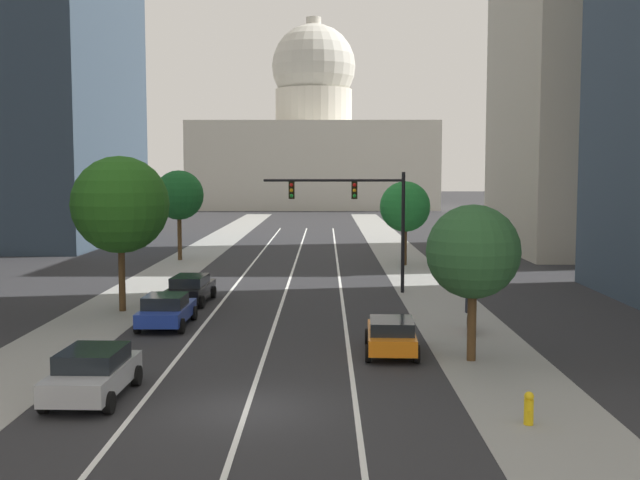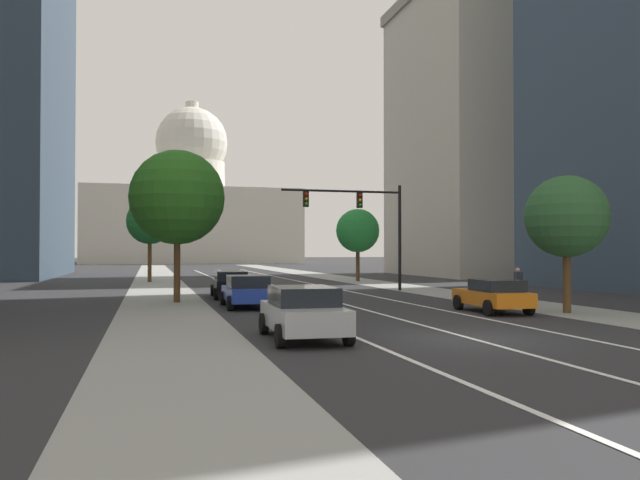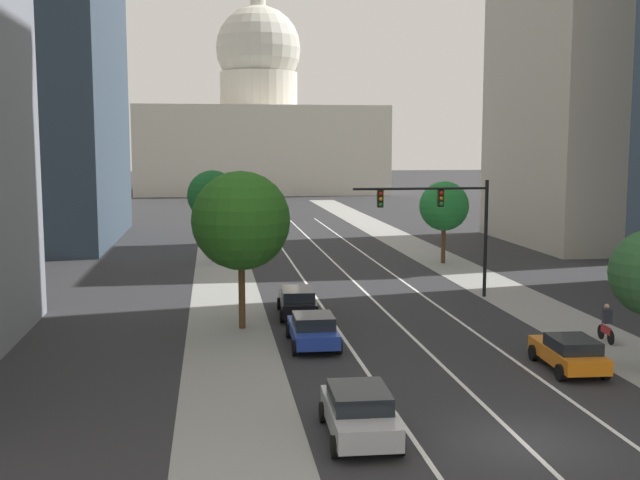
{
  "view_description": "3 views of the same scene",
  "coord_description": "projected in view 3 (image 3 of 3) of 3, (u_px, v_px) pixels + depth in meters",
  "views": [
    {
      "loc": [
        2.25,
        -21.42,
        6.76
      ],
      "look_at": [
        1.92,
        23.43,
        2.76
      ],
      "focal_mm": 43.31,
      "sensor_mm": 36.0,
      "label": 1
    },
    {
      "loc": [
        -8.94,
        -16.54,
        2.52
      ],
      "look_at": [
        0.71,
        19.21,
        3.17
      ],
      "focal_mm": 35.65,
      "sensor_mm": 36.0,
      "label": 2
    },
    {
      "loc": [
        -8.94,
        -20.81,
        8.71
      ],
      "look_at": [
        -2.68,
        23.8,
        3.14
      ],
      "focal_mm": 43.36,
      "sensor_mm": 36.0,
      "label": 3
    }
  ],
  "objects": [
    {
      "name": "office_tower_far_right",
      "position": [
        627.0,
        72.0,
        67.6
      ],
      "size": [
        20.05,
        19.3,
        30.07
      ],
      "color": "#B7AD99",
      "rests_on": "ground"
    },
    {
      "name": "car_black",
      "position": [
        297.0,
        301.0,
        39.48
      ],
      "size": [
        2.11,
        4.65,
        1.44
      ],
      "rotation": [
        0.0,
        0.0,
        1.53
      ],
      "color": "black",
      "rests_on": "ground"
    },
    {
      "name": "sidewalk_left",
      "position": [
        223.0,
        265.0,
        56.01
      ],
      "size": [
        3.96,
        130.0,
        0.01
      ],
      "primitive_type": "cube",
      "color": "gray",
      "rests_on": "ground"
    },
    {
      "name": "street_tree_near_left",
      "position": [
        213.0,
        196.0,
        57.31
      ],
      "size": [
        3.76,
        3.76,
        6.85
      ],
      "color": "#51381E",
      "rests_on": "ground"
    },
    {
      "name": "lane_stripe_left",
      "position": [
        310.0,
        289.0,
        46.89
      ],
      "size": [
        0.16,
        90.0,
        0.01
      ],
      "primitive_type": "cube",
      "color": "white",
      "rests_on": "ground"
    },
    {
      "name": "street_tree_near_right",
      "position": [
        444.0,
        206.0,
        56.67
      ],
      "size": [
        3.64,
        3.64,
        6.06
      ],
      "color": "#51381E",
      "rests_on": "ground"
    },
    {
      "name": "car_silver",
      "position": [
        359.0,
        412.0,
        23.02
      ],
      "size": [
        2.15,
        4.27,
        1.51
      ],
      "rotation": [
        0.0,
        0.0,
        1.55
      ],
      "color": "#B2B5BA",
      "rests_on": "ground"
    },
    {
      "name": "capitol_building",
      "position": [
        259.0,
        132.0,
        143.67
      ],
      "size": [
        43.83,
        28.91,
        35.19
      ],
      "color": "beige",
      "rests_on": "ground"
    },
    {
      "name": "lane_stripe_right",
      "position": [
        410.0,
        286.0,
        47.75
      ],
      "size": [
        0.16,
        90.0,
        0.01
      ],
      "primitive_type": "cube",
      "color": "white",
      "rests_on": "ground"
    },
    {
      "name": "street_tree_mid_left",
      "position": [
        241.0,
        221.0,
        36.25
      ],
      "size": [
        4.67,
        4.67,
        7.51
      ],
      "color": "#51381E",
      "rests_on": "ground"
    },
    {
      "name": "cyclist",
      "position": [
        607.0,
        323.0,
        34.18
      ],
      "size": [
        0.38,
        1.7,
        1.72
      ],
      "rotation": [
        0.0,
        0.0,
        1.48
      ],
      "color": "black",
      "rests_on": "ground"
    },
    {
      "name": "sidewalk_right",
      "position": [
        442.0,
        261.0,
        58.28
      ],
      "size": [
        3.96,
        130.0,
        0.01
      ],
      "primitive_type": "cube",
      "color": "gray",
      "rests_on": "ground"
    },
    {
      "name": "ground_plane",
      "position": [
        325.0,
        254.0,
        62.06
      ],
      "size": [
        400.0,
        400.0,
        0.0
      ],
      "primitive_type": "plane",
      "color": "#2B2B2D"
    },
    {
      "name": "car_blue",
      "position": [
        313.0,
        329.0,
        33.5
      ],
      "size": [
        2.1,
        4.36,
        1.44
      ],
      "rotation": [
        0.0,
        0.0,
        1.56
      ],
      "color": "#1E389E",
      "rests_on": "ground"
    },
    {
      "name": "lane_stripe_center",
      "position": [
        360.0,
        288.0,
        47.32
      ],
      "size": [
        0.16,
        90.0,
        0.01
      ],
      "primitive_type": "cube",
      "color": "white",
      "rests_on": "ground"
    },
    {
      "name": "car_orange",
      "position": [
        569.0,
        352.0,
        29.9
      ],
      "size": [
        2.09,
        4.14,
        1.37
      ],
      "rotation": [
        0.0,
        0.0,
        1.52
      ],
      "color": "orange",
      "rests_on": "ground"
    },
    {
      "name": "traffic_signal_mast",
      "position": [
        445.0,
        213.0,
        43.63
      ],
      "size": [
        7.83,
        0.39,
        6.73
      ],
      "color": "black",
      "rests_on": "ground"
    }
  ]
}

